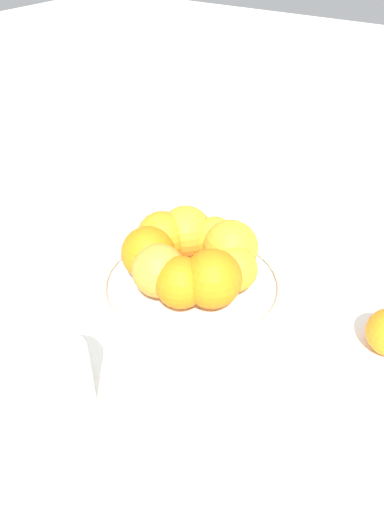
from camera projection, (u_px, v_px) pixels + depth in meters
The scene contains 5 objects.
ground_plane at pixel (192, 293), 0.76m from camera, with size 4.00×4.00×0.00m, color white.
fruit_bowl at pixel (192, 285), 0.75m from camera, with size 0.29×0.29×0.03m.
orange_pile at pixel (190, 255), 0.72m from camera, with size 0.20×0.19×0.08m.
drinking_glass at pixel (59, 381), 0.56m from camera, with size 0.08×0.08×0.09m, color silver.
napkin_folded at pixel (211, 484), 0.51m from camera, with size 0.16×0.16×0.01m, color silver.
Camera 1 is at (-0.33, 0.47, 0.49)m, focal length 35.00 mm.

